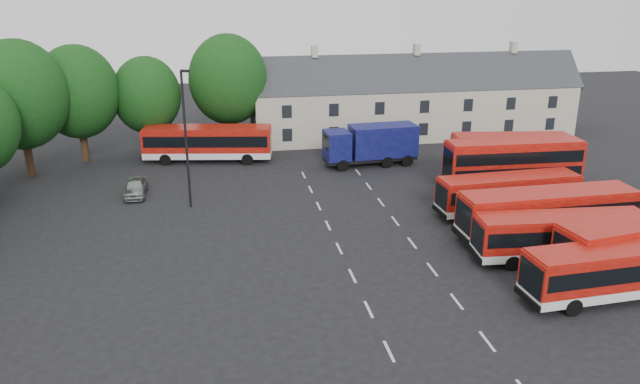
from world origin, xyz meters
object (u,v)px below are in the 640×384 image
at_px(box_truck, 372,143).
at_px(lamppost, 186,136).
at_px(bus_row_a, 620,267).
at_px(silver_car, 136,187).
at_px(bus_dd_south, 513,164).

distance_m(box_truck, lamppost, 18.90).
xyz_separation_m(box_truck, lamppost, (-16.50, -8.50, 3.52)).
height_order(bus_row_a, silver_car, bus_row_a).
bearing_deg(bus_dd_south, box_truck, 134.93).
distance_m(bus_row_a, lamppost, 30.32).
height_order(silver_car, lamppost, lamppost).
xyz_separation_m(bus_dd_south, box_truck, (-9.23, 9.82, -0.45)).
distance_m(box_truck, silver_car, 21.60).
bearing_deg(bus_row_a, lamppost, 138.14).
relative_size(bus_dd_south, silver_car, 2.67).
relative_size(bus_row_a, silver_car, 2.68).
relative_size(box_truck, lamppost, 0.83).
xyz_separation_m(bus_row_a, silver_car, (-28.11, 22.05, -1.16)).
bearing_deg(bus_row_a, box_truck, 101.08).
bearing_deg(bus_row_a, silver_car, 138.17).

